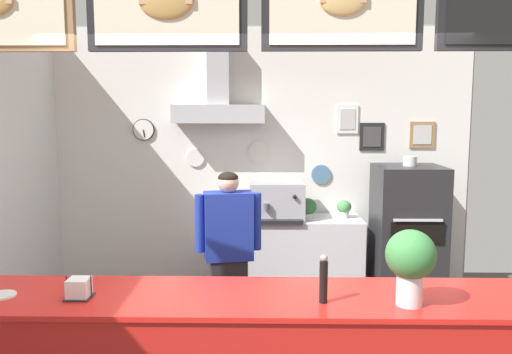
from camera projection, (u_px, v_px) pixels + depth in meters
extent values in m
cube|color=gray|center=(260.00, 160.00, 6.00)|extent=(4.76, 0.12, 3.00)
cube|color=white|center=(260.00, 160.00, 5.94)|extent=(4.72, 0.01, 2.96)
cylinder|color=black|center=(144.00, 130.00, 5.90)|extent=(0.25, 0.02, 0.25)
cylinder|color=white|center=(143.00, 130.00, 5.89)|extent=(0.23, 0.01, 0.23)
cube|color=black|center=(144.00, 133.00, 5.89)|extent=(0.03, 0.01, 0.09)
cylinder|color=white|center=(196.00, 158.00, 5.93)|extent=(0.20, 0.02, 0.20)
cylinder|color=white|center=(259.00, 153.00, 5.91)|extent=(0.24, 0.02, 0.24)
cylinder|color=teal|center=(321.00, 174.00, 5.93)|extent=(0.22, 0.02, 0.22)
cube|color=black|center=(372.00, 137.00, 5.86)|extent=(0.28, 0.02, 0.31)
cube|color=#3E3E3E|center=(372.00, 137.00, 5.85)|extent=(0.20, 0.01, 0.22)
cube|color=white|center=(348.00, 119.00, 5.84)|extent=(0.24, 0.02, 0.32)
cube|color=#BBBBBB|center=(348.00, 119.00, 5.83)|extent=(0.17, 0.01, 0.23)
cube|color=#997047|center=(422.00, 135.00, 5.85)|extent=(0.28, 0.02, 0.29)
cube|color=silver|center=(423.00, 135.00, 5.84)|extent=(0.20, 0.01, 0.21)
cube|color=#B7BABF|center=(219.00, 114.00, 5.73)|extent=(1.01, 0.31, 0.20)
cube|color=#B7BABF|center=(219.00, 67.00, 5.70)|extent=(0.24, 0.24, 0.83)
cube|color=black|center=(167.00, 3.00, 2.99)|extent=(0.92, 0.05, 0.54)
cube|color=#F2E5C6|center=(166.00, 2.00, 2.96)|extent=(0.83, 0.01, 0.48)
cube|color=black|center=(342.00, 2.00, 2.97)|extent=(0.92, 0.05, 0.54)
cube|color=#F2E5C6|center=(343.00, 1.00, 2.94)|extent=(0.83, 0.01, 0.48)
cube|color=red|center=(254.00, 298.00, 3.01)|extent=(3.75, 0.67, 0.03)
cube|color=silver|center=(288.00, 258.00, 5.73)|extent=(1.60, 0.59, 0.90)
cube|color=#9FA1A5|center=(287.00, 283.00, 5.77)|extent=(1.52, 0.54, 0.02)
cube|color=#232326|center=(407.00, 236.00, 5.50)|extent=(0.69, 0.68, 1.49)
cube|color=black|center=(417.00, 233.00, 5.13)|extent=(0.51, 0.02, 0.20)
cube|color=silver|center=(418.00, 220.00, 5.10)|extent=(0.48, 0.02, 0.02)
cylinder|color=silver|center=(410.00, 161.00, 5.40)|extent=(0.14, 0.14, 0.10)
cube|color=#232328|center=(229.00, 304.00, 4.49)|extent=(0.33, 0.25, 0.81)
cube|color=#1E339E|center=(228.00, 226.00, 4.40)|extent=(0.44, 0.29, 0.58)
cylinder|color=#1E339E|center=(257.00, 221.00, 4.44)|extent=(0.08, 0.08, 0.49)
cylinder|color=#1E339E|center=(200.00, 223.00, 4.36)|extent=(0.08, 0.08, 0.49)
sphere|color=#D8AD8E|center=(228.00, 183.00, 4.36)|extent=(0.18, 0.18, 0.18)
ellipsoid|color=black|center=(228.00, 178.00, 4.35)|extent=(0.17, 0.17, 0.10)
cube|color=#A3A5AD|center=(277.00, 200.00, 5.63)|extent=(0.58, 0.44, 0.40)
cylinder|color=#4C4C51|center=(267.00, 206.00, 5.39)|extent=(0.06, 0.06, 0.06)
cube|color=black|center=(278.00, 222.00, 5.40)|extent=(0.52, 0.10, 0.04)
sphere|color=black|center=(295.00, 197.00, 5.38)|extent=(0.04, 0.04, 0.04)
cylinder|color=beige|center=(344.00, 215.00, 5.69)|extent=(0.11, 0.11, 0.07)
ellipsoid|color=#47894C|center=(344.00, 207.00, 5.68)|extent=(0.16, 0.16, 0.14)
cylinder|color=beige|center=(307.00, 216.00, 5.63)|extent=(0.13, 0.13, 0.06)
ellipsoid|color=#2D6638|center=(307.00, 207.00, 5.62)|extent=(0.20, 0.20, 0.18)
cylinder|color=#4C4C51|center=(233.00, 214.00, 5.71)|extent=(0.12, 0.12, 0.07)
ellipsoid|color=#5B844C|center=(233.00, 205.00, 5.70)|extent=(0.20, 0.20, 0.18)
cylinder|color=black|center=(323.00, 282.00, 2.87)|extent=(0.05, 0.05, 0.24)
sphere|color=gray|center=(324.00, 258.00, 2.86)|extent=(0.04, 0.04, 0.04)
cylinder|color=silver|center=(409.00, 288.00, 2.84)|extent=(0.14, 0.14, 0.19)
cylinder|color=gray|center=(409.00, 299.00, 2.85)|extent=(0.13, 0.13, 0.06)
ellipsoid|color=#387A3D|center=(411.00, 255.00, 2.82)|extent=(0.27, 0.27, 0.27)
cube|color=#262628|center=(79.00, 297.00, 2.96)|extent=(0.14, 0.14, 0.01)
cylinder|color=#262628|center=(67.00, 287.00, 2.96)|extent=(0.01, 0.01, 0.13)
cylinder|color=#262628|center=(91.00, 287.00, 2.95)|extent=(0.01, 0.01, 0.13)
cube|color=white|center=(79.00, 288.00, 2.96)|extent=(0.12, 0.12, 0.11)
cylinder|color=white|center=(1.00, 295.00, 2.98)|extent=(0.17, 0.17, 0.01)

